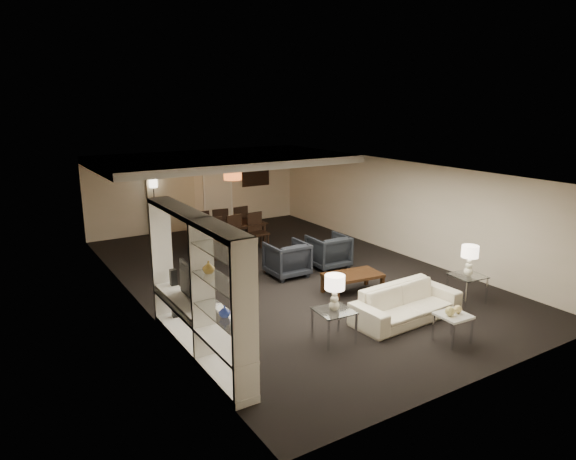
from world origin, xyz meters
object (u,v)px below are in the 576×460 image
Objects in this scene: table_lamp_right at (469,261)px; armchair_right at (328,251)px; floor_speaker at (174,296)px; chair_nr at (259,232)px; chair_fr at (237,223)px; dining_table at (229,236)px; chair_nm at (239,235)px; pendant_light at (233,176)px; floor_lamp at (155,208)px; side_table_right at (467,288)px; chair_nl at (218,238)px; side_table_left at (334,326)px; sofa at (406,303)px; marble_table at (452,328)px; vase_blue at (225,311)px; chair_fl at (199,228)px; television at (187,284)px; armchair_left at (287,259)px; table_lamp_left at (335,293)px; chair_fm at (219,225)px; vase_amber at (209,267)px.

armchair_right is at bearing 108.43° from table_lamp_right.
floor_speaker is (-5.45, 2.14, -0.36)m from table_lamp_right.
chair_nr and chair_fr have the same top height.
chair_nm is (-0.00, -0.65, 0.17)m from dining_table.
pendant_light is 2.70m from floor_lamp.
armchair_right is at bearing 108.43° from side_table_right.
floor_lamp is at bearing 99.99° from chair_nl.
side_table_left is at bearing -43.10° from floor_speaker.
side_table_right is at bearing -66.22° from floor_lamp.
pendant_light reaches higher than floor_speaker.
sofa is at bearing -87.87° from pendant_light.
floor_speaker reaches higher than marble_table.
vase_blue is 0.16× the size of floor_speaker.
table_lamp_right is at bearing 115.24° from chair_fl.
marble_table is 0.48× the size of chair_nm.
chair_nr reaches higher than armchair_right.
armchair_left is at bearing -57.64° from television.
table_lamp_left is 5.56m from chair_nm.
armchair_left is 0.85× the size of television.
pendant_light is 7.18m from table_lamp_right.
television is 1.01× the size of floor_speaker.
chair_nr is (0.60, -0.65, 0.17)m from dining_table.
pendant_light reaches higher than table_lamp_left.
chair_nm is at bearing -2.64° from chair_nl.
table_lamp_right is at bearing -73.51° from chair_nm.
chair_fm is at bearing 62.58° from chair_nl.
chair_nl is 0.60m from chair_nm.
floor_lamp reaches higher than chair_fl.
chair_fl is (-1.20, 1.30, 0.00)m from chair_nr.
table_lamp_right reaches higher than chair_fl.
chair_nr is at bearing -7.83° from chair_nm.
floor_lamp is at bearing -60.56° from armchair_right.
vase_blue reaches higher than armchair_right.
table_lamp_right is 0.60× the size of floor_speaker.
dining_table is (-2.47, 6.12, 0.07)m from side_table_right.
table_lamp_right reaches higher than floor_speaker.
table_lamp_right reaches higher than chair_nl.
chair_nr is (3.69, 5.77, -0.62)m from vase_blue.
vase_blue is 6.31m from chair_nl.
marble_table is (-0.00, -1.10, -0.07)m from sofa.
television is at bearing 149.61° from table_lamp_left.
vase_amber is (-2.16, 0.21, 1.37)m from side_table_left.
table_lamp_left is 5.69m from chair_nr.
table_lamp_right is (1.95, -6.83, -1.04)m from pendant_light.
table_lamp_left is 2.12m from marble_table.
television reaches higher than marble_table.
marble_table is 4.57m from television.
chair_fm is (3.09, 6.55, -1.13)m from vase_amber.
table_lamp_left reaches higher than chair_nr.
chair_fr is at bearing 105.46° from table_lamp_right.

